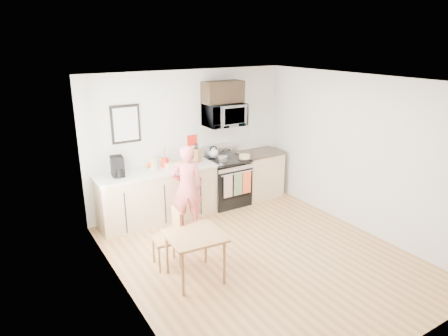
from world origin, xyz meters
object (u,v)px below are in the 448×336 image
range (227,183)px  cake (244,157)px  microwave (224,115)px  dining_table (195,240)px  chair (174,229)px  person (187,187)px

range → cake: (0.28, -0.19, 0.53)m
microwave → dining_table: microwave is taller
range → chair: range is taller
dining_table → chair: chair is taller
range → dining_table: size_ratio=1.63×
microwave → dining_table: (-1.74, -2.08, -1.17)m
dining_table → cake: bearing=41.5°
range → person: bearing=-155.0°
person → chair: person is taller
person → dining_table: (-0.61, -1.45, -0.15)m
chair → range: bearing=45.9°
dining_table → chair: bearing=98.8°
microwave → person: 1.65m
person → dining_table: 1.58m
cake → chair: bearing=-148.2°
microwave → person: size_ratio=0.51×
dining_table → cake: size_ratio=2.81×
cake → dining_table: bearing=-138.5°
range → microwave: (-0.00, 0.10, 1.32)m
range → chair: size_ratio=1.37×
range → dining_table: (-1.74, -1.97, 0.15)m
person → dining_table: size_ratio=2.09×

